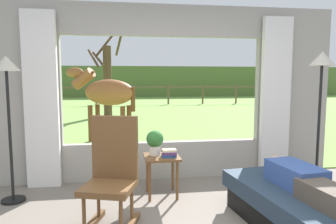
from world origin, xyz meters
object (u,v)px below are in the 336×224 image
at_px(floor_lamp_right, 321,79).
at_px(recliner_sofa, 302,211).
at_px(reclining_person, 307,182).
at_px(pasture_tree, 107,77).
at_px(side_table, 162,163).
at_px(rocking_chair, 112,174).
at_px(potted_plant, 155,141).
at_px(book_stack, 169,153).
at_px(horse, 106,93).
at_px(floor_lamp_left, 7,85).

bearing_deg(floor_lamp_right, recliner_sofa, -129.05).
xyz_separation_m(reclining_person, pasture_tree, (-2.28, 9.90, 1.00)).
distance_m(reclining_person, side_table, 1.73).
xyz_separation_m(rocking_chair, potted_plant, (0.52, 0.81, 0.16)).
height_order(floor_lamp_right, pasture_tree, pasture_tree).
height_order(rocking_chair, book_stack, rocking_chair).
relative_size(horse, pasture_tree, 0.54).
bearing_deg(reclining_person, recliner_sofa, 83.08).
distance_m(recliner_sofa, potted_plant, 1.85).
height_order(rocking_chair, floor_lamp_left, floor_lamp_left).
distance_m(reclining_person, floor_lamp_left, 3.44).
xyz_separation_m(reclining_person, floor_lamp_left, (-3.06, 1.28, 0.90)).
relative_size(reclining_person, potted_plant, 4.49).
xyz_separation_m(potted_plant, book_stack, (0.17, -0.13, -0.13)).
height_order(reclining_person, pasture_tree, pasture_tree).
bearing_deg(book_stack, pasture_tree, 97.39).
bearing_deg(side_table, floor_lamp_right, -4.33).
bearing_deg(floor_lamp_left, pasture_tree, 84.86).
relative_size(reclining_person, book_stack, 7.48).
bearing_deg(rocking_chair, recliner_sofa, 5.12).
bearing_deg(side_table, recliner_sofa, -43.19).
distance_m(recliner_sofa, floor_lamp_right, 1.81).
xyz_separation_m(potted_plant, horse, (-0.77, 3.49, 0.45)).
relative_size(book_stack, pasture_tree, 0.06).
bearing_deg(recliner_sofa, pasture_tree, 96.12).
distance_m(recliner_sofa, reclining_person, 0.31).
height_order(potted_plant, pasture_tree, pasture_tree).
distance_m(reclining_person, floor_lamp_right, 1.64).
bearing_deg(book_stack, rocking_chair, -135.17).
relative_size(recliner_sofa, pasture_tree, 0.55).
height_order(recliner_sofa, book_stack, book_stack).
relative_size(reclining_person, pasture_tree, 0.44).
distance_m(potted_plant, floor_lamp_right, 2.27).
bearing_deg(book_stack, floor_lamp_right, -2.62).
distance_m(reclining_person, horse, 5.23).
relative_size(recliner_sofa, side_table, 3.45).
distance_m(floor_lamp_right, pasture_tree, 9.37).
bearing_deg(rocking_chair, pasture_tree, 110.38).
xyz_separation_m(rocking_chair, pasture_tree, (-0.45, 9.44, 0.98)).
relative_size(rocking_chair, side_table, 2.15).
relative_size(side_table, floor_lamp_left, 0.29).
bearing_deg(rocking_chair, horse, 110.96).
bearing_deg(horse, floor_lamp_left, -168.43).
xyz_separation_m(reclining_person, horse, (-2.08, 4.75, 0.63)).
height_order(recliner_sofa, horse, horse).
xyz_separation_m(reclining_person, book_stack, (-1.14, 1.14, 0.05)).
bearing_deg(floor_lamp_left, rocking_chair, -34.08).
bearing_deg(book_stack, side_table, 142.94).
height_order(reclining_person, book_stack, reclining_person).
bearing_deg(recliner_sofa, rocking_chair, 160.54).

